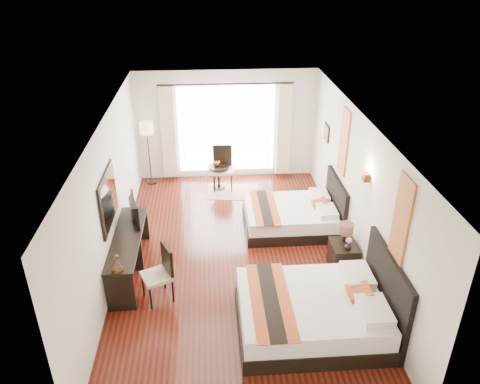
{
  "coord_description": "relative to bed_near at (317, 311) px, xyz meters",
  "views": [
    {
      "loc": [
        -0.46,
        -7.48,
        5.38
      ],
      "look_at": [
        0.11,
        0.42,
        1.24
      ],
      "focal_mm": 35.0,
      "sensor_mm": 36.0,
      "label": 1
    }
  ],
  "objects": [
    {
      "name": "vase",
      "position": [
        0.84,
        1.33,
        0.23
      ],
      "size": [
        0.15,
        0.15,
        0.13
      ],
      "primitive_type": "imported",
      "rotation": [
        0.0,
        0.0,
        -0.19
      ],
      "color": "black",
      "rests_on": "nightstand"
    },
    {
      "name": "side_table",
      "position": [
        -1.38,
        5.0,
        -0.04
      ],
      "size": [
        0.52,
        0.52,
        0.61
      ],
      "primitive_type": "cylinder",
      "color": "black",
      "rests_on": "floor"
    },
    {
      "name": "wall_entry",
      "position": [
        -1.14,
        -1.77,
        1.06
      ],
      "size": [
        4.5,
        0.01,
        2.8
      ],
      "primitive_type": "cube",
      "color": "silver",
      "rests_on": "floor"
    },
    {
      "name": "drape_right",
      "position": [
        0.31,
        5.6,
        0.94
      ],
      "size": [
        0.35,
        0.14,
        2.35
      ],
      "primitive_type": "cube",
      "color": "beige",
      "rests_on": "floor"
    },
    {
      "name": "jute_rug",
      "position": [
        -1.03,
        4.77,
        -0.33
      ],
      "size": [
        1.36,
        0.99,
        0.01
      ],
      "primitive_type": "cube",
      "rotation": [
        0.0,
        0.0,
        -0.09
      ],
      "color": "tan",
      "rests_on": "floor"
    },
    {
      "name": "bed_far",
      "position": [
        0.17,
        3.03,
        -0.05
      ],
      "size": [
        1.98,
        1.54,
        1.11
      ],
      "color": "black",
      "rests_on": "floor"
    },
    {
      "name": "nightstand",
      "position": [
        0.82,
        1.48,
        -0.06
      ],
      "size": [
        0.46,
        0.58,
        0.55
      ],
      "primitive_type": "cube",
      "color": "black",
      "rests_on": "floor"
    },
    {
      "name": "window_glass",
      "position": [
        -1.14,
        5.7,
        0.96
      ],
      "size": [
        2.4,
        0.02,
        2.2
      ],
      "primitive_type": "cube",
      "color": "white",
      "rests_on": "wall_window"
    },
    {
      "name": "wall_window",
      "position": [
        -1.14,
        5.72,
        1.06
      ],
      "size": [
        4.5,
        0.01,
        2.8
      ],
      "primitive_type": "cube",
      "color": "silver",
      "rests_on": "floor"
    },
    {
      "name": "table_lamp",
      "position": [
        0.86,
        1.6,
        0.45
      ],
      "size": [
        0.26,
        0.26,
        0.42
      ],
      "color": "black",
      "rests_on": "nightstand"
    },
    {
      "name": "wall_sconce",
      "position": [
        1.05,
        1.48,
        1.58
      ],
      "size": [
        0.1,
        0.14,
        0.14
      ],
      "primitive_type": "cube",
      "color": "#442718",
      "rests_on": "wall_headboard"
    },
    {
      "name": "wall_desk",
      "position": [
        -3.39,
        1.97,
        1.06
      ],
      "size": [
        0.01,
        7.5,
        2.8
      ],
      "primitive_type": "cube",
      "color": "silver",
      "rests_on": "floor"
    },
    {
      "name": "wall_headboard",
      "position": [
        1.1,
        1.97,
        1.06
      ],
      "size": [
        0.01,
        7.5,
        2.8
      ],
      "primitive_type": "cube",
      "color": "silver",
      "rests_on": "floor"
    },
    {
      "name": "bed_near",
      "position": [
        0.0,
        0.0,
        0.0
      ],
      "size": [
        2.33,
        1.82,
        1.32
      ],
      "color": "black",
      "rests_on": "floor"
    },
    {
      "name": "television",
      "position": [
        -3.11,
        2.26,
        0.65
      ],
      "size": [
        0.31,
        0.83,
        0.48
      ],
      "primitive_type": "imported",
      "rotation": [
        0.0,
        0.0,
        1.82
      ],
      "color": "black",
      "rests_on": "console_desk"
    },
    {
      "name": "bronze_figurine",
      "position": [
        -3.13,
        0.71,
        0.55
      ],
      "size": [
        0.22,
        0.22,
        0.27
      ],
      "primitive_type": null,
      "rotation": [
        0.0,
        0.0,
        -0.26
      ],
      "color": "#442718",
      "rests_on": "console_desk"
    },
    {
      "name": "desk_chair",
      "position": [
        -2.53,
        0.91,
        -0.03
      ],
      "size": [
        0.62,
        0.62,
        1.0
      ],
      "rotation": [
        0.0,
        0.0,
        3.58
      ],
      "color": "#C7B599",
      "rests_on": "floor"
    },
    {
      "name": "mirror_glass",
      "position": [
        -3.34,
        1.71,
        1.21
      ],
      "size": [
        0.01,
        1.12,
        0.82
      ],
      "primitive_type": "cube",
      "color": "white",
      "rests_on": "mirror_frame"
    },
    {
      "name": "ceiling",
      "position": [
        -1.14,
        1.97,
        2.45
      ],
      "size": [
        4.5,
        7.5,
        0.02
      ],
      "primitive_type": "cube",
      "color": "white",
      "rests_on": "wall_headboard"
    },
    {
      "name": "fruit_bowl",
      "position": [
        -1.41,
        5.03,
        0.29
      ],
      "size": [
        0.23,
        0.23,
        0.05
      ],
      "primitive_type": "imported",
      "rotation": [
        0.0,
        0.0,
        0.09
      ],
      "color": "#4C281B",
      "rests_on": "side_table"
    },
    {
      "name": "floor_lamp",
      "position": [
        -3.1,
        5.41,
        1.04
      ],
      "size": [
        0.33,
        0.33,
        1.64
      ],
      "color": "black",
      "rests_on": "floor"
    },
    {
      "name": "console_desk",
      "position": [
        -3.13,
        1.71,
        0.04
      ],
      "size": [
        0.5,
        2.2,
        0.76
      ],
      "primitive_type": "cube",
      "color": "black",
      "rests_on": "floor"
    },
    {
      "name": "art_panel_far",
      "position": [
        1.09,
        3.03,
        1.61
      ],
      "size": [
        0.03,
        0.5,
        1.35
      ],
      "primitive_type": "cube",
      "color": "#973416",
      "rests_on": "wall_headboard"
    },
    {
      "name": "mirror_frame",
      "position": [
        -3.36,
        1.71,
        1.21
      ],
      "size": [
        0.04,
        1.25,
        0.95
      ],
      "primitive_type": "cube",
      "color": "black",
      "rests_on": "wall_desk"
    },
    {
      "name": "drape_left",
      "position": [
        -2.59,
        5.6,
        0.94
      ],
      "size": [
        0.35,
        0.14,
        2.35
      ],
      "primitive_type": "cube",
      "color": "beige",
      "rests_on": "floor"
    },
    {
      "name": "art_panel_near",
      "position": [
        1.09,
        0.0,
        1.61
      ],
      "size": [
        0.03,
        0.5,
        1.35
      ],
      "primitive_type": "cube",
      "color": "#973416",
      "rests_on": "wall_headboard"
    },
    {
      "name": "sheer_curtain",
      "position": [
        -1.14,
        5.64,
        0.96
      ],
      "size": [
        2.3,
        0.02,
        2.1
      ],
      "primitive_type": "cube",
      "color": "white",
      "rests_on": "wall_window"
    },
    {
      "name": "floor",
      "position": [
        -1.14,
        1.97,
        -0.34
      ],
      "size": [
        4.5,
        7.5,
        0.01
      ],
      "primitive_type": "cube",
      "color": "#3C0B0B",
      "rests_on": "ground"
    },
    {
      "name": "window_chair",
      "position": [
        -1.28,
        4.99,
        -0.01
      ],
      "size": [
        0.52,
        0.52,
        1.08
      ],
      "rotation": [
        0.0,
        0.0,
        -1.61
      ],
      "color": "#C7B599",
      "rests_on": "floor"
    }
  ]
}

